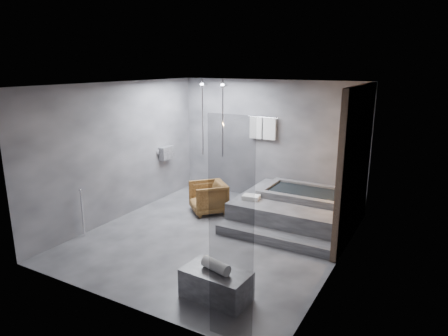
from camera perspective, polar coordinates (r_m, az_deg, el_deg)
The scene contains 7 objects.
room at distance 7.09m, azimuth 2.43°, elevation 3.21°, with size 5.00×5.04×2.82m.
tub_deck at distance 8.33m, azimuth 10.17°, elevation -5.86°, with size 2.20×2.00×0.50m, color #363639.
tub_step at distance 7.36m, azimuth 7.00°, elevation -9.90°, with size 2.20×0.36×0.18m, color #363639.
concrete_bench at distance 5.69m, azimuth -1.14°, elevation -16.32°, with size 0.93×0.51×0.42m, color #313133.
driftwood_chair at distance 8.66m, azimuth -2.26°, elevation -4.23°, with size 0.71×0.74×0.67m, color #402710.
rolled_towel at distance 5.54m, azimuth -1.16°, elevation -13.79°, with size 0.16×0.16×0.43m, color silver.
deck_towel at distance 8.03m, azimuth 3.90°, elevation -4.20°, with size 0.33×0.24×0.09m, color white.
Camera 1 is at (3.54, -5.95, 3.14)m, focal length 32.00 mm.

